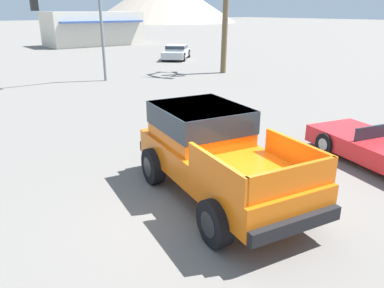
% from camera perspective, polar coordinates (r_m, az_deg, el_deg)
% --- Properties ---
extents(ground_plane, '(320.00, 320.00, 0.00)m').
position_cam_1_polar(ground_plane, '(8.08, 3.30, -8.82)').
color(ground_plane, slate).
extents(orange_pickup_truck, '(2.78, 5.01, 1.86)m').
position_cam_1_polar(orange_pickup_truck, '(8.09, 3.14, -0.55)').
color(orange_pickup_truck, orange).
rests_on(orange_pickup_truck, ground_plane).
extents(parked_car_silver, '(4.25, 4.27, 1.14)m').
position_cam_1_polar(parked_car_silver, '(32.03, -2.38, 13.85)').
color(parked_car_silver, '#B7BABF').
rests_on(parked_car_silver, ground_plane).
extents(traffic_light_main, '(4.00, 0.38, 5.02)m').
position_cam_1_polar(traffic_light_main, '(21.69, -17.83, 18.02)').
color(traffic_light_main, slate).
rests_on(traffic_light_main, ground_plane).
extents(storefront_building, '(10.51, 5.85, 3.70)m').
position_cam_1_polar(storefront_building, '(46.57, -14.80, 16.65)').
color(storefront_building, beige).
rests_on(storefront_building, ground_plane).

